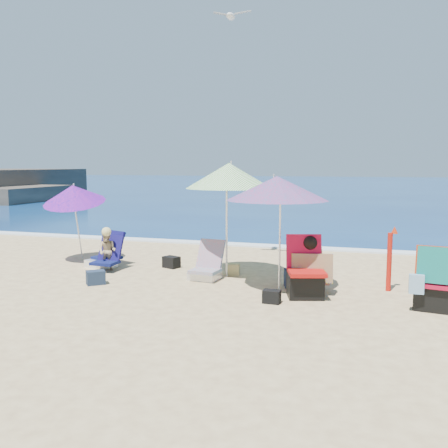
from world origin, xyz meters
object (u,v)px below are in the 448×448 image
(chair_rainbow, at_px, (206,269))
(person_left, at_px, (107,251))
(umbrella_turquoise, at_px, (277,188))
(umbrella_blue, at_px, (74,194))
(person_center, at_px, (313,265))
(camp_chair_left, at_px, (305,279))
(camp_chair_right, at_px, (432,286))
(chair_navy, at_px, (105,257))
(umbrella_striped, at_px, (229,176))
(seagull, at_px, (231,16))
(furled_umbrella, at_px, (390,256))

(chair_rainbow, height_order, person_left, person_left)
(umbrella_turquoise, relative_size, umbrella_blue, 1.23)
(umbrella_blue, xyz_separation_m, person_center, (5.56, -1.18, -1.07))
(camp_chair_left, bearing_deg, camp_chair_right, -4.59)
(chair_navy, relative_size, chair_rainbow, 1.16)
(umbrella_turquoise, relative_size, umbrella_striped, 1.02)
(umbrella_blue, bearing_deg, umbrella_striped, -5.83)
(chair_navy, distance_m, camp_chair_right, 6.67)
(person_center, relative_size, person_left, 1.10)
(camp_chair_left, relative_size, person_center, 1.03)
(camp_chair_right, bearing_deg, umbrella_turquoise, 168.90)
(chair_rainbow, relative_size, person_center, 0.75)
(umbrella_striped, bearing_deg, camp_chair_right, -19.20)
(chair_navy, distance_m, person_center, 4.73)
(chair_rainbow, height_order, camp_chair_right, camp_chair_right)
(umbrella_striped, distance_m, umbrella_blue, 3.85)
(umbrella_striped, bearing_deg, umbrella_blue, 174.17)
(umbrella_striped, distance_m, camp_chair_left, 2.63)
(umbrella_blue, distance_m, person_left, 1.75)
(umbrella_striped, height_order, camp_chair_left, umbrella_striped)
(camp_chair_right, height_order, person_center, person_center)
(person_center, xyz_separation_m, seagull, (-2.07, 1.95, 4.86))
(umbrella_turquoise, bearing_deg, umbrella_striped, 145.16)
(camp_chair_left, bearing_deg, person_center, 74.76)
(person_left, bearing_deg, umbrella_striped, 4.44)
(umbrella_turquoise, bearing_deg, chair_rainbow, 164.11)
(umbrella_blue, bearing_deg, person_center, -11.97)
(umbrella_blue, relative_size, camp_chair_right, 1.89)
(umbrella_turquoise, distance_m, camp_chair_left, 1.64)
(furled_umbrella, height_order, camp_chair_right, furled_umbrella)
(seagull, bearing_deg, chair_navy, -157.88)
(umbrella_blue, bearing_deg, furled_umbrella, -5.31)
(umbrella_turquoise, distance_m, umbrella_blue, 5.05)
(person_center, bearing_deg, camp_chair_right, -14.25)
(umbrella_turquoise, relative_size, chair_navy, 2.66)
(chair_navy, xyz_separation_m, seagull, (2.57, 1.04, 5.16))
(umbrella_striped, bearing_deg, camp_chair_left, -33.60)
(umbrella_turquoise, relative_size, camp_chair_left, 2.24)
(furled_umbrella, xyz_separation_m, person_left, (-5.67, 0.04, -0.21))
(camp_chair_right, bearing_deg, umbrella_blue, 167.45)
(umbrella_blue, bearing_deg, camp_chair_left, -15.32)
(umbrella_striped, bearing_deg, furled_umbrella, -4.65)
(camp_chair_left, height_order, seagull, seagull)
(chair_rainbow, distance_m, seagull, 5.38)
(chair_rainbow, bearing_deg, camp_chair_left, -20.45)
(umbrella_blue, height_order, chair_rainbow, umbrella_blue)
(person_center, bearing_deg, seagull, 136.67)
(person_left, xyz_separation_m, seagull, (2.32, 1.36, 4.94))
(umbrella_striped, relative_size, chair_rainbow, 3.03)
(umbrella_turquoise, distance_m, chair_navy, 4.39)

